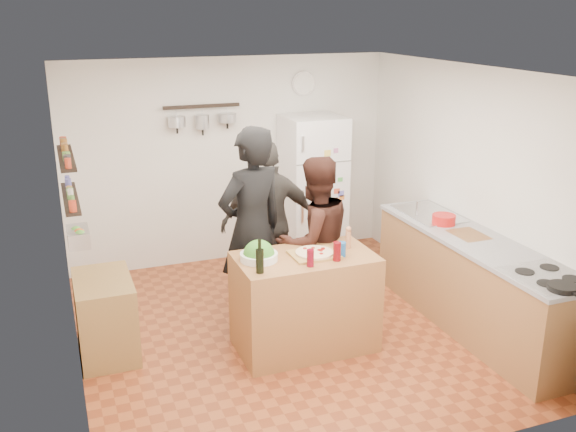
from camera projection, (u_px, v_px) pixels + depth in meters
name	position (u px, v px, depth m)	size (l,w,h in m)	color
room_shell	(278.00, 198.00, 6.31)	(4.20, 4.20, 4.20)	brown
prep_island	(305.00, 302.00, 5.90)	(1.25, 0.72, 0.91)	#965A37
pizza_board	(314.00, 254.00, 5.76)	(0.42, 0.34, 0.02)	olive
pizza	(314.00, 253.00, 5.76)	(0.34, 0.34, 0.02)	#D5B68C
salad_bowl	(259.00, 257.00, 5.65)	(0.33, 0.33, 0.07)	white
wine_bottle	(260.00, 261.00, 5.36)	(0.07, 0.07, 0.21)	black
wine_glass_near	(310.00, 258.00, 5.50)	(0.06, 0.06, 0.15)	#600816
wine_glass_far	(337.00, 251.00, 5.63)	(0.07, 0.07, 0.17)	#5D080D
pepper_mill	(348.00, 239.00, 5.93)	(0.05, 0.05, 0.16)	#A96B46
salt_canister	(341.00, 249.00, 5.73)	(0.08, 0.08, 0.13)	#194A8A
person_left	(252.00, 230.00, 6.15)	(0.73, 0.48, 2.01)	black
person_center	(314.00, 242.00, 6.28)	(0.83, 0.64, 1.70)	black
person_back	(269.00, 223.00, 6.76)	(1.03, 0.43, 1.75)	#2F2D2A
counter_run	(473.00, 284.00, 6.29)	(0.63, 2.63, 0.90)	#9E7042
stove_top	(548.00, 277.00, 5.31)	(0.60, 0.62, 0.02)	white
skillet	(563.00, 287.00, 5.03)	(0.23, 0.23, 0.04)	black
sink	(429.00, 214.00, 6.91)	(0.50, 0.80, 0.03)	silver
cutting_board	(469.00, 235.00, 6.28)	(0.30, 0.40, 0.02)	brown
red_bowl	(444.00, 219.00, 6.56)	(0.24, 0.24, 0.10)	red
fridge	(313.00, 188.00, 7.95)	(0.70, 0.68, 1.80)	white
wall_clock	(303.00, 84.00, 7.86)	(0.30, 0.30, 0.03)	silver
spice_shelf_lower	(71.00, 198.00, 5.42)	(0.12, 1.00, 0.03)	black
spice_shelf_upper	(66.00, 158.00, 5.31)	(0.12, 1.00, 0.03)	black
produce_basket	(78.00, 237.00, 5.54)	(0.18, 0.35, 0.14)	silver
side_table	(106.00, 316.00, 5.82)	(0.50, 0.80, 0.73)	olive
pot_rack	(202.00, 106.00, 7.41)	(0.90, 0.04, 0.04)	black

